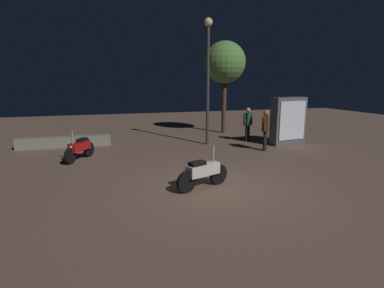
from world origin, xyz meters
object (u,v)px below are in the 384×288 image
at_px(motorcycle_red_parked_left, 80,148).
at_px(person_rider_beside, 248,122).
at_px(person_bystander_far, 266,127).
at_px(kiosk_billboard, 288,121).
at_px(streetlamp_near, 208,67).
at_px(motorcycle_white_foreground, 203,172).

height_order(motorcycle_red_parked_left, person_rider_beside, person_rider_beside).
distance_m(person_bystander_far, kiosk_billboard, 1.83).
xyz_separation_m(person_rider_beside, person_bystander_far, (-0.24, -2.02, 0.05)).
distance_m(motorcycle_red_parked_left, streetlamp_near, 6.23).
bearing_deg(person_rider_beside, motorcycle_red_parked_left, -103.89).
bearing_deg(person_rider_beside, motorcycle_white_foreground, -61.65).
relative_size(motorcycle_white_foreground, person_rider_beside, 1.00).
height_order(motorcycle_white_foreground, streetlamp_near, streetlamp_near).
bearing_deg(streetlamp_near, person_rider_beside, 3.56).
xyz_separation_m(motorcycle_white_foreground, streetlamp_near, (2.07, 5.43, 2.94)).
height_order(motorcycle_red_parked_left, person_bystander_far, person_bystander_far).
bearing_deg(person_rider_beside, kiosk_billboard, 24.49).
height_order(motorcycle_white_foreground, motorcycle_red_parked_left, same).
bearing_deg(kiosk_billboard, motorcycle_red_parked_left, -4.43).
xyz_separation_m(person_bystander_far, streetlamp_near, (-1.81, 1.89, 2.40)).
bearing_deg(kiosk_billboard, person_rider_beside, -46.70).
bearing_deg(motorcycle_red_parked_left, person_bystander_far, 117.56).
relative_size(person_rider_beside, person_bystander_far, 0.96).
distance_m(motorcycle_red_parked_left, person_rider_beside, 7.53).
distance_m(motorcycle_red_parked_left, person_bystander_far, 7.18).
bearing_deg(motorcycle_white_foreground, person_rider_beside, 32.45).
distance_m(person_rider_beside, kiosk_billboard, 1.82).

